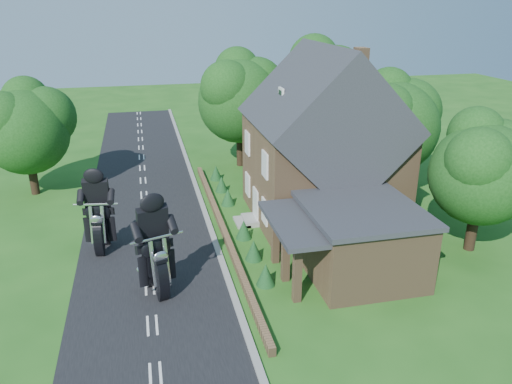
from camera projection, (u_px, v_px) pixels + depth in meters
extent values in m
plane|color=#215518|center=(150.00, 287.00, 23.15)|extent=(120.00, 120.00, 0.00)
cube|color=black|center=(150.00, 287.00, 23.14)|extent=(7.00, 80.00, 0.02)
cube|color=gray|center=(227.00, 277.00, 23.90)|extent=(0.30, 80.00, 0.12)
cube|color=brown|center=(223.00, 229.00, 28.53)|extent=(0.30, 22.00, 0.40)
cube|color=brown|center=(322.00, 170.00, 29.74)|extent=(8.00, 8.00, 6.00)
cube|color=#292A30|center=(324.00, 120.00, 28.66)|extent=(8.48, 8.64, 8.48)
cube|color=brown|center=(361.00, 62.00, 27.93)|extent=(0.60, 0.90, 1.60)
cube|color=white|center=(281.00, 96.00, 27.57)|extent=(0.12, 0.80, 0.90)
cube|color=black|center=(280.00, 96.00, 27.56)|extent=(0.04, 0.55, 0.65)
cube|color=white|center=(256.00, 206.00, 29.58)|extent=(0.10, 1.10, 2.10)
cube|color=gray|center=(250.00, 220.00, 29.83)|extent=(0.80, 1.60, 0.30)
cube|color=gray|center=(242.00, 222.00, 29.76)|extent=(0.80, 1.60, 0.15)
cube|color=white|center=(265.00, 212.00, 27.39)|extent=(0.10, 1.10, 1.40)
cube|color=black|center=(264.00, 212.00, 27.38)|extent=(0.04, 0.92, 1.22)
cube|color=white|center=(248.00, 185.00, 31.38)|extent=(0.10, 1.10, 1.40)
cube|color=black|center=(247.00, 185.00, 31.38)|extent=(0.04, 0.92, 1.22)
cube|color=white|center=(265.00, 165.00, 26.41)|extent=(0.10, 1.10, 1.40)
cube|color=black|center=(265.00, 165.00, 26.41)|extent=(0.04, 0.92, 1.22)
cube|color=white|center=(247.00, 143.00, 30.41)|extent=(0.10, 1.10, 1.40)
cube|color=black|center=(247.00, 143.00, 30.41)|extent=(0.04, 0.92, 1.22)
cube|color=brown|center=(360.00, 242.00, 23.96)|extent=(5.00, 5.60, 3.20)
cube|color=#292A30|center=(362.00, 209.00, 23.34)|extent=(5.30, 5.94, 0.24)
cube|color=#292A30|center=(299.00, 222.00, 22.82)|extent=(2.60, 5.32, 0.22)
cube|color=brown|center=(297.00, 273.00, 21.61)|extent=(0.35, 0.35, 2.80)
cube|color=brown|center=(286.00, 254.00, 23.25)|extent=(0.35, 0.35, 2.80)
cube|color=brown|center=(275.00, 237.00, 24.88)|extent=(0.35, 0.35, 2.80)
cylinder|color=black|center=(476.00, 225.00, 26.24)|extent=(0.56, 0.56, 2.80)
sphere|color=#144112|center=(485.00, 174.00, 25.22)|extent=(5.20, 5.20, 5.20)
sphere|color=#144112|center=(501.00, 155.00, 25.66)|extent=(3.74, 3.74, 3.74)
sphere|color=#144112|center=(483.00, 160.00, 23.95)|extent=(3.22, 3.22, 3.22)
sphere|color=#144112|center=(480.00, 134.00, 25.53)|extent=(2.86, 2.86, 2.86)
cylinder|color=black|center=(391.00, 173.00, 33.82)|extent=(0.56, 0.56, 3.00)
sphere|color=#144112|center=(396.00, 127.00, 32.69)|extent=(6.00, 6.00, 6.00)
sphere|color=#144112|center=(412.00, 111.00, 33.20)|extent=(4.32, 4.32, 4.32)
sphere|color=#144112|center=(390.00, 113.00, 31.22)|extent=(3.72, 3.72, 3.72)
sphere|color=#144112|center=(392.00, 92.00, 33.04)|extent=(3.30, 3.30, 3.30)
cylinder|color=black|center=(319.00, 142.00, 40.00)|extent=(0.56, 0.56, 3.60)
sphere|color=#144112|center=(321.00, 95.00, 38.64)|extent=(7.20, 7.20, 7.20)
sphere|color=#144112|center=(338.00, 79.00, 39.25)|extent=(5.18, 5.18, 5.18)
sphere|color=#144112|center=(311.00, 79.00, 36.87)|extent=(4.46, 4.46, 4.46)
sphere|color=#144112|center=(318.00, 59.00, 39.06)|extent=(3.96, 3.96, 3.96)
cylinder|color=black|center=(243.00, 145.00, 39.67)|extent=(0.56, 0.56, 3.40)
sphere|color=#144112|center=(243.00, 101.00, 38.43)|extent=(6.40, 6.40, 6.40)
sphere|color=#144112|center=(259.00, 87.00, 38.97)|extent=(4.61, 4.61, 4.61)
sphere|color=#144112|center=(231.00, 87.00, 36.85)|extent=(3.97, 3.97, 3.97)
sphere|color=#144112|center=(241.00, 69.00, 38.80)|extent=(3.52, 3.52, 3.52)
cylinder|color=black|center=(37.00, 174.00, 33.88)|extent=(0.56, 0.56, 2.80)
sphere|color=#144112|center=(29.00, 132.00, 32.82)|extent=(5.60, 5.60, 5.60)
sphere|color=#144112|center=(49.00, 117.00, 33.29)|extent=(4.03, 4.03, 4.03)
sphere|color=#144112|center=(7.00, 119.00, 31.44)|extent=(3.47, 3.47, 3.47)
sphere|color=#144112|center=(29.00, 99.00, 33.15)|extent=(3.08, 3.08, 3.08)
cone|color=#133D1A|center=(266.00, 274.00, 23.16)|extent=(0.90, 0.90, 1.10)
cone|color=#133D1A|center=(254.00, 250.00, 25.43)|extent=(0.90, 0.90, 1.10)
cone|color=#133D1A|center=(244.00, 229.00, 27.70)|extent=(0.90, 0.90, 1.10)
cone|color=#133D1A|center=(228.00, 197.00, 32.25)|extent=(0.90, 0.90, 1.10)
cone|color=#133D1A|center=(222.00, 184.00, 34.52)|extent=(0.90, 0.90, 1.10)
cone|color=#133D1A|center=(216.00, 173.00, 36.79)|extent=(0.90, 0.90, 1.10)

